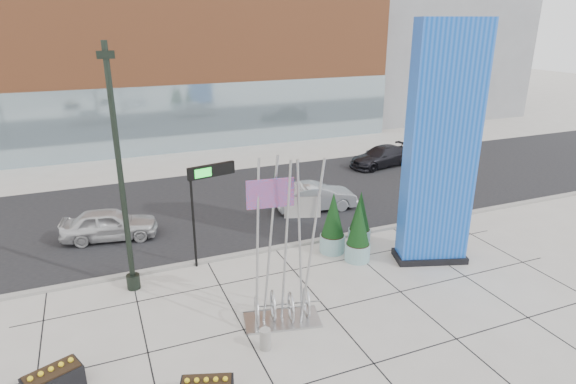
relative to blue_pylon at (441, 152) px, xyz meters
name	(u,v)px	position (x,y,z in m)	size (l,w,h in m)	color
ground	(289,301)	(-6.61, -0.72, -4.59)	(160.00, 160.00, 0.00)	#9E9991
street_asphalt	(218,206)	(-6.61, 9.28, -4.58)	(80.00, 12.00, 0.02)	black
curb_edge	(253,252)	(-6.61, 3.28, -4.53)	(80.00, 0.30, 0.12)	gray
tower_podium	(173,71)	(-5.61, 26.28, 0.91)	(34.00, 10.00, 11.00)	#A65830
tower_glass_front	(188,118)	(-5.61, 21.48, -2.09)	(34.00, 0.60, 5.00)	#8CA5B2
building_grey_parking	(399,24)	(19.39, 31.28, 4.41)	(20.00, 18.00, 18.00)	slate
blue_pylon	(441,152)	(0.00, 0.00, 0.00)	(3.10, 2.09, 9.51)	blue
lamp_post	(123,197)	(-11.61, 2.28, -0.99)	(0.56, 0.48, 8.81)	black
public_art_sculpture	(282,281)	(-7.26, -1.72, -3.12)	(2.68, 1.74, 5.63)	#ADAEB1
concrete_bollard	(265,339)	(-8.29, -2.87, -4.26)	(0.34, 0.34, 0.67)	gray
overhead_street_sign	(209,181)	(-8.39, 3.08, -1.04)	(1.94, 0.56, 4.14)	black
round_planter_east	(360,219)	(-1.95, 2.41, -3.43)	(0.98, 0.98, 2.45)	#85B0B3
round_planter_mid	(333,224)	(-3.41, 2.18, -3.32)	(1.07, 1.07, 2.69)	#85B0B3
round_planter_west	(358,233)	(-2.81, 1.08, -3.37)	(1.04, 1.04, 2.59)	#85B0B3
box_planter_north	(53,380)	(-14.11, -2.39, -4.23)	(1.61, 1.21, 0.79)	black
car_white_west	(110,224)	(-12.13, 7.14, -3.89)	(1.67, 4.16, 1.42)	silver
car_silver_mid	(315,197)	(-1.99, 6.84, -3.89)	(1.49, 4.29, 1.41)	#9A9DA1
car_dark_east	(381,157)	(5.59, 12.36, -3.92)	(1.89, 4.66, 1.35)	black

